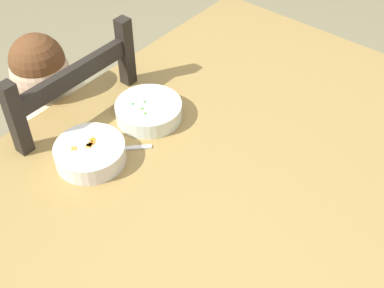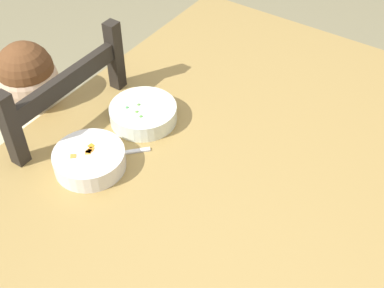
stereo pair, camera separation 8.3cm
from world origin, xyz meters
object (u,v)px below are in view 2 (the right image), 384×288
at_px(spoon, 114,154).
at_px(dining_chair, 59,175).
at_px(bowl_of_peas, 143,113).
at_px(child_figure, 50,139).
at_px(bowl_of_carrots, 89,159).
at_px(dining_table, 230,182).

bearing_deg(spoon, dining_chair, 82.17).
bearing_deg(bowl_of_peas, child_figure, 110.21).
distance_m(dining_chair, spoon, 0.45).
xyz_separation_m(bowl_of_carrots, spoon, (0.06, -0.02, -0.02)).
relative_size(dining_table, child_figure, 1.47).
bearing_deg(bowl_of_carrots, spoon, -17.63).
bearing_deg(dining_table, dining_chair, 101.73).
distance_m(dining_table, bowl_of_peas, 0.30).
relative_size(bowl_of_peas, spoon, 1.63).
relative_size(dining_chair, spoon, 8.71).
bearing_deg(dining_chair, spoon, -97.83).
bearing_deg(dining_chair, dining_table, -78.27).
distance_m(dining_table, spoon, 0.32).
bearing_deg(spoon, bowl_of_carrots, 162.37).
bearing_deg(spoon, child_figure, 82.06).
distance_m(bowl_of_carrots, spoon, 0.07).
height_order(dining_chair, bowl_of_peas, dining_chair).
bearing_deg(bowl_of_carrots, bowl_of_peas, -0.00).
xyz_separation_m(dining_table, spoon, (-0.16, 0.26, 0.10)).
xyz_separation_m(dining_table, bowl_of_carrots, (-0.23, 0.28, 0.12)).
distance_m(dining_chair, child_figure, 0.17).
bearing_deg(dining_chair, bowl_of_peas, -70.00).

